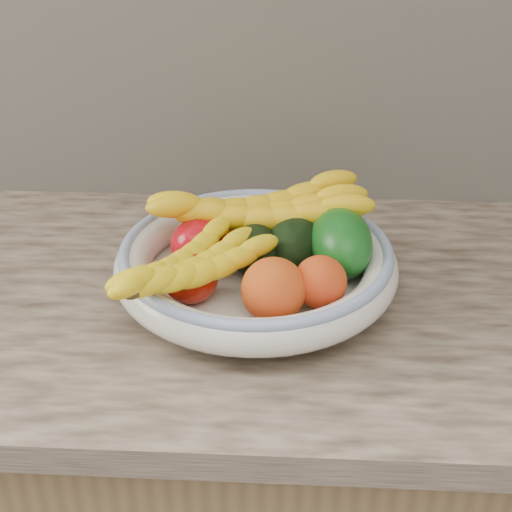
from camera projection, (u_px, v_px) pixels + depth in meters
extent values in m
cube|color=brown|center=(257.00, 509.00, 1.26)|extent=(2.40, 0.62, 0.86)
cube|color=tan|center=(257.00, 297.00, 1.03)|extent=(2.44, 0.66, 0.04)
cube|color=beige|center=(267.00, 56.00, 1.17)|extent=(2.40, 0.02, 0.50)
cylinder|color=silver|center=(256.00, 288.00, 1.00)|extent=(0.13, 0.13, 0.02)
cylinder|color=silver|center=(256.00, 279.00, 1.00)|extent=(0.32, 0.32, 0.01)
torus|color=silver|center=(256.00, 264.00, 0.98)|extent=(0.39, 0.39, 0.05)
torus|color=#395AA1|center=(256.00, 250.00, 0.97)|extent=(0.37, 0.37, 0.02)
ellipsoid|color=#F46105|center=(231.00, 223.00, 1.08)|extent=(0.06, 0.06, 0.05)
ellipsoid|color=#DE5104|center=(282.00, 224.00, 1.07)|extent=(0.06, 0.06, 0.05)
ellipsoid|color=#EB6504|center=(266.00, 237.00, 1.04)|extent=(0.07, 0.07, 0.05)
ellipsoid|color=#B50A14|center=(199.00, 244.00, 1.00)|extent=(0.09, 0.09, 0.07)
ellipsoid|color=#A31509|center=(190.00, 278.00, 0.92)|extent=(0.09, 0.09, 0.07)
ellipsoid|color=black|center=(255.00, 251.00, 0.98)|extent=(0.07, 0.10, 0.07)
ellipsoid|color=black|center=(295.00, 243.00, 1.00)|extent=(0.10, 0.13, 0.08)
ellipsoid|color=#0E4E13|center=(340.00, 243.00, 0.98)|extent=(0.13, 0.15, 0.11)
ellipsoid|color=orange|center=(274.00, 290.00, 0.89)|extent=(0.08, 0.08, 0.08)
ellipsoid|color=orange|center=(320.00, 282.00, 0.90)|extent=(0.07, 0.07, 0.07)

